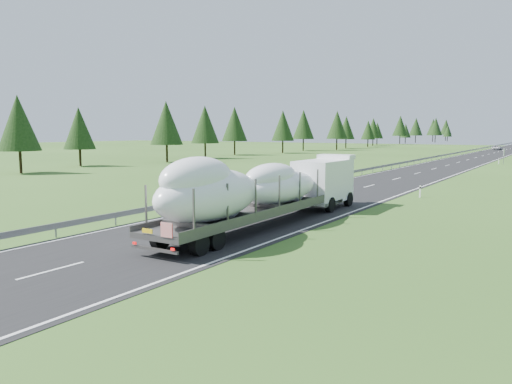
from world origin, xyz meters
The scene contains 7 objects.
ground centered at (0.00, 0.00, 0.00)m, with size 400.00×400.00×0.00m, color #2F531B.
road_surface centered at (0.00, 100.00, 0.01)m, with size 10.00×400.00×0.02m, color black.
guardrail centered at (-5.30, 99.94, 0.60)m, with size 0.10×400.00×0.76m.
highway_sign centered at (7.20, 80.00, 1.81)m, with size 0.08×0.90×2.60m.
tree_line_left centered at (-44.24, 134.15, 6.83)m, with size 15.64×312.41×11.88m.
boat_truck centered at (2.14, 12.43, 2.24)m, with size 3.12×20.10×4.29m.
distant_van centered at (-1.98, 147.69, 0.70)m, with size 2.32×5.02×1.40m, color silver.
Camera 1 is at (17.07, -11.77, 5.48)m, focal length 35.00 mm.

